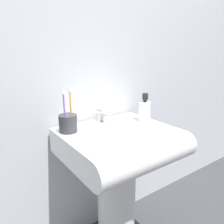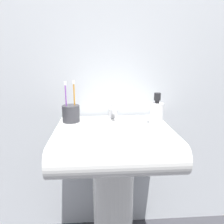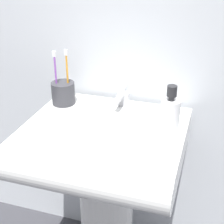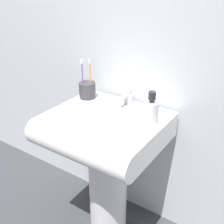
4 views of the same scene
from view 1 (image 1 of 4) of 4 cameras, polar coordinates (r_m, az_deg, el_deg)
The scene contains 6 objects.
wall_back at distance 1.25m, azimuth -6.17°, elevation 19.80°, with size 5.00×0.05×2.40m, color silver.
sink_pedestal at distance 1.30m, azimuth 1.17°, elevation -22.55°, with size 0.21×0.21×0.60m, color white.
sink_basin at distance 1.08m, azimuth 2.82°, elevation -8.46°, with size 0.54×0.49×0.12m.
faucet at distance 1.22m, azimuth -2.87°, elevation -0.94°, with size 0.05×0.12×0.07m.
toothbrush_cup at distance 1.07m, azimuth -11.40°, elevation -2.82°, with size 0.09×0.09×0.21m.
soap_bottle at distance 1.23m, azimuth 8.52°, elevation 0.42°, with size 0.06×0.06×0.16m.
Camera 1 is at (-0.62, -0.82, 1.10)m, focal length 35.00 mm.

